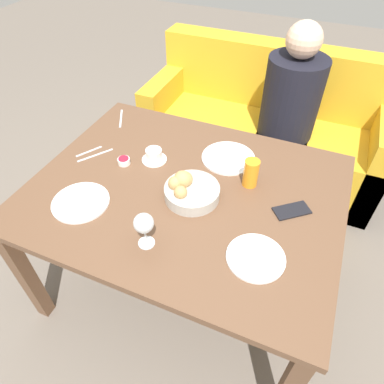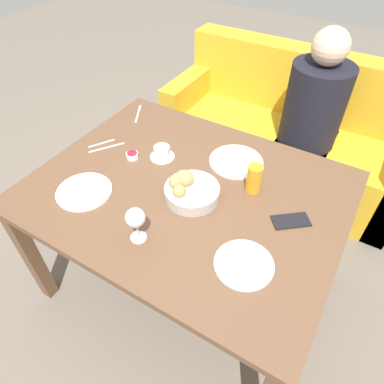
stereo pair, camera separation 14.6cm
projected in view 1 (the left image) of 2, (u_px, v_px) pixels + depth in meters
name	position (u px, v px, depth m)	size (l,w,h in m)	color
ground_plane	(187.00, 278.00, 2.04)	(10.00, 10.00, 0.00)	#6B6056
dining_table	(186.00, 202.00, 1.58)	(1.37, 1.07, 0.74)	brown
couch	(264.00, 131.00, 2.58)	(1.69, 0.70, 0.90)	gold
seated_person	(285.00, 127.00, 2.31)	(0.36, 0.47, 1.17)	#23232D
bread_basket	(189.00, 190.00, 1.46)	(0.24, 0.24, 0.12)	#B2ADA3
plate_near_left	(81.00, 202.00, 1.46)	(0.24, 0.24, 0.01)	white
plate_near_right	(256.00, 258.00, 1.25)	(0.22, 0.22, 0.01)	white
plate_far_center	(228.00, 158.00, 1.68)	(0.26, 0.26, 0.01)	white
juice_glass	(251.00, 173.00, 1.50)	(0.07, 0.07, 0.13)	orange
wine_glass	(144.00, 224.00, 1.23)	(0.08, 0.08, 0.16)	silver
coffee_cup	(154.00, 156.00, 1.65)	(0.12, 0.12, 0.06)	white
jam_bowl_berry	(124.00, 161.00, 1.64)	(0.06, 0.06, 0.03)	white
fork_silver	(95.00, 155.00, 1.70)	(0.11, 0.16, 0.00)	#B7B7BC
knife_silver	(121.00, 118.00, 1.94)	(0.10, 0.17, 0.00)	#B7B7BC
spoon_coffee	(89.00, 151.00, 1.72)	(0.08, 0.13, 0.00)	#B7B7BC
cell_phone	(292.00, 211.00, 1.42)	(0.16, 0.15, 0.01)	black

